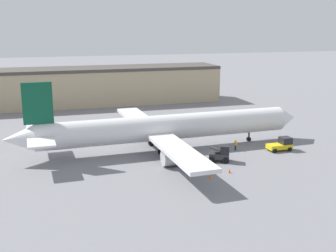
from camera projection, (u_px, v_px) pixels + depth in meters
ground_plane at (168, 149)px, 63.00m from camera, size 400.00×400.00×0.00m
terminal_building at (73, 87)px, 96.64m from camera, size 68.40×10.95×8.58m
airplane at (162, 128)px, 61.93m from camera, size 45.08×36.75×10.82m
ground_crew_worker at (235, 145)px, 62.27m from camera, size 0.35×0.35×1.60m
baggage_tug at (281, 144)px, 62.17m from camera, size 3.62×2.06×1.94m
belt_loader_truck at (221, 154)px, 57.10m from camera, size 3.27×2.88×2.26m
safety_cone_near at (210, 176)px, 50.96m from camera, size 0.36×0.36×0.55m
safety_cone_far at (229, 171)px, 52.79m from camera, size 0.36×0.36×0.55m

